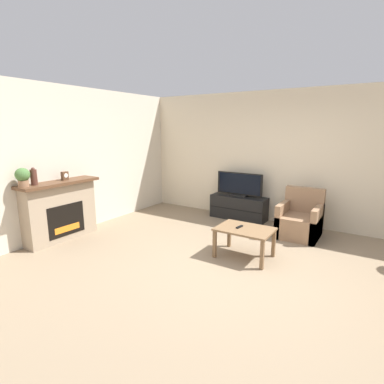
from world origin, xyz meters
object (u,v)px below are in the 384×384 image
object	(u,v)px
mantel_vase_left	(34,177)
armchair	(300,221)
fireplace	(60,210)
mantel_clock	(65,176)
remote	(239,227)
tv	(239,185)
coffee_table	(245,232)
tv_stand	(239,207)
potted_plant	(23,176)

from	to	relation	value
mantel_vase_left	armchair	size ratio (longest dim) A/B	0.33
fireplace	mantel_clock	world-z (taller)	mantel_clock
mantel_clock	remote	xyz separation A→B (m)	(2.94, 0.89, -0.65)
tv	mantel_vase_left	bearing A→B (deg)	-123.24
fireplace	armchair	xyz separation A→B (m)	(3.54, 2.44, -0.25)
tv	armchair	size ratio (longest dim) A/B	1.19
tv	mantel_clock	bearing A→B (deg)	-128.28
mantel_vase_left	remote	distance (m)	3.35
mantel_vase_left	coffee_table	bearing A→B (deg)	25.57
mantel_vase_left	armchair	world-z (taller)	mantel_vase_left
fireplace	tv_stand	distance (m)	3.57
potted_plant	tv	world-z (taller)	potted_plant
tv	remote	xyz separation A→B (m)	(0.81, -1.81, -0.27)
mantel_vase_left	tv	size ratio (longest dim) A/B	0.28
mantel_vase_left	armchair	xyz separation A→B (m)	(3.52, 2.86, -0.90)
mantel_clock	potted_plant	world-z (taller)	potted_plant
fireplace	remote	distance (m)	3.14
fireplace	tv	bearing A→B (deg)	52.87
fireplace	mantel_vase_left	xyz separation A→B (m)	(0.02, -0.41, 0.65)
potted_plant	remote	size ratio (longest dim) A/B	1.93
mantel_vase_left	remote	xyz separation A→B (m)	(2.95, 1.44, -0.71)
potted_plant	coffee_table	size ratio (longest dim) A/B	0.36
armchair	remote	distance (m)	1.54
mantel_clock	coffee_table	size ratio (longest dim) A/B	0.18
mantel_clock	tv	size ratio (longest dim) A/B	0.15
mantel_clock	tv_stand	size ratio (longest dim) A/B	0.12
mantel_vase_left	mantel_clock	xyz separation A→B (m)	(0.00, 0.55, -0.06)
coffee_table	armchair	bearing A→B (deg)	70.77
remote	fireplace	bearing A→B (deg)	-152.84
tv_stand	coffee_table	world-z (taller)	tv_stand
tv_stand	remote	size ratio (longest dim) A/B	7.90
coffee_table	remote	world-z (taller)	remote
fireplace	coffee_table	size ratio (longest dim) A/B	1.66
coffee_table	remote	xyz separation A→B (m)	(-0.08, -0.01, 0.08)
fireplace	tv	size ratio (longest dim) A/B	1.34
fireplace	armchair	distance (m)	4.31
fireplace	remote	world-z (taller)	fireplace
fireplace	mantel_clock	size ratio (longest dim) A/B	9.21
potted_plant	armchair	distance (m)	4.74
tv	potted_plant	bearing A→B (deg)	-121.90
mantel_clock	tv_stand	xyz separation A→B (m)	(2.13, 2.70, -0.88)
mantel_vase_left	armchair	distance (m)	4.62
potted_plant	tv_stand	size ratio (longest dim) A/B	0.24
armchair	fireplace	bearing A→B (deg)	-145.37
potted_plant	coffee_table	distance (m)	3.53
potted_plant	mantel_clock	bearing A→B (deg)	89.94
tv	coffee_table	bearing A→B (deg)	-63.60
mantel_clock	tv	world-z (taller)	mantel_clock
tv	armchair	bearing A→B (deg)	-15.99
fireplace	potted_plant	bearing A→B (deg)	-88.37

